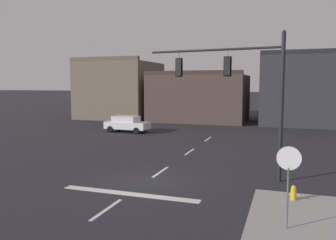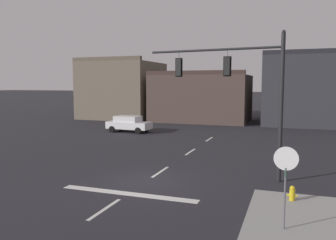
# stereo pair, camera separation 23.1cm
# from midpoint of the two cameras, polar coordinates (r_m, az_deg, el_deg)

# --- Properties ---
(ground_plane) EXTENTS (400.00, 400.00, 0.00)m
(ground_plane) POSITION_cam_midpoint_polar(r_m,az_deg,el_deg) (17.35, -3.94, -10.09)
(ground_plane) COLOR #232328
(sidewalk_near_corner) EXTENTS (5.00, 8.00, 0.15)m
(sidewalk_near_corner) POSITION_cam_midpoint_polar(r_m,az_deg,el_deg) (12.36, 24.21, -17.03)
(sidewalk_near_corner) COLOR gray
(sidewalk_near_corner) RESTS_ON ground
(stop_bar_paint) EXTENTS (6.40, 0.50, 0.01)m
(stop_bar_paint) POSITION_cam_midpoint_polar(r_m,az_deg,el_deg) (15.61, -6.86, -11.95)
(stop_bar_paint) COLOR silver
(stop_bar_paint) RESTS_ON ground
(lane_centreline) EXTENTS (0.16, 26.40, 0.01)m
(lane_centreline) POSITION_cam_midpoint_polar(r_m,az_deg,el_deg) (19.14, -1.59, -8.53)
(lane_centreline) COLOR silver
(lane_centreline) RESTS_ON ground
(signal_mast_near_side) EXTENTS (7.07, 0.91, 7.33)m
(signal_mast_near_side) POSITION_cam_midpoint_polar(r_m,az_deg,el_deg) (17.90, 11.63, 5.98)
(signal_mast_near_side) COLOR black
(signal_mast_near_side) RESTS_ON ground
(stop_sign) EXTENTS (0.76, 0.64, 2.83)m
(stop_sign) POSITION_cam_midpoint_polar(r_m,az_deg,el_deg) (11.69, 18.68, -7.44)
(stop_sign) COLOR #56565B
(stop_sign) RESTS_ON ground
(car_lot_nearside) EXTENTS (4.54, 2.12, 1.61)m
(car_lot_nearside) POSITION_cam_midpoint_polar(r_m,az_deg,el_deg) (34.75, -6.95, -0.59)
(car_lot_nearside) COLOR silver
(car_lot_nearside) RESTS_ON ground
(fire_hydrant) EXTENTS (0.40, 0.30, 0.75)m
(fire_hydrant) POSITION_cam_midpoint_polar(r_m,az_deg,el_deg) (15.06, 19.50, -11.64)
(fire_hydrant) COLOR gold
(fire_hydrant) RESTS_ON ground
(building_row) EXTENTS (57.36, 13.67, 10.98)m
(building_row) POSITION_cam_midpoint_polar(r_m,az_deg,el_deg) (45.34, 22.88, 4.74)
(building_row) COLOR #665B4C
(building_row) RESTS_ON ground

